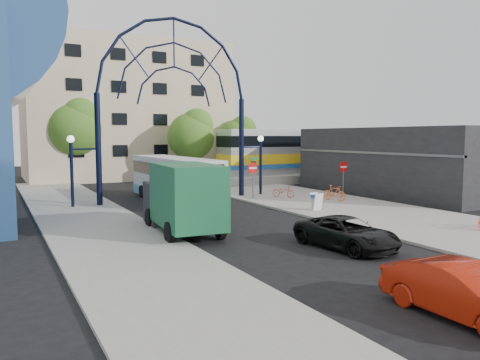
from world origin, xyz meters
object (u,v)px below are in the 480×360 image
sandwich_board (316,199)px  bike_near_b (334,193)px  train_car (334,151)px  city_bus (175,179)px  tree_north_a (192,134)px  green_truck (182,198)px  street_name_sign (253,169)px  stop_sign (253,171)px  gateway_arch (174,72)px  tree_north_b (75,127)px  tree_north_c (238,137)px  black_suv (347,233)px  bike_near_a (283,191)px  do_not_enter_sign (343,170)px  red_sedan (462,292)px

sandwich_board → bike_near_b: (3.50, 2.67, -0.11)m
train_car → city_bus: 21.86m
tree_north_a → green_truck: tree_north_a is taller
street_name_sign → city_bus: city_bus is taller
stop_sign → tree_north_a: bearing=84.6°
gateway_arch → tree_north_b: 16.72m
stop_sign → tree_north_c: tree_north_c is taller
city_bus → black_suv: city_bus is taller
bike_near_a → do_not_enter_sign: bearing=-57.6°
train_car → bike_near_b: train_car is taller
tree_north_a → bike_near_a: size_ratio=4.32×
sandwich_board → tree_north_c: (6.52, 21.95, 3.53)m
tree_north_b → green_truck: 26.02m
street_name_sign → sandwich_board: 6.78m
gateway_arch → city_bus: (-0.18, -0.29, -7.00)m
tree_north_b → tree_north_c: bearing=-7.1°
tree_north_b → stop_sign: bearing=-64.2°
train_car → green_truck: size_ratio=3.91×
tree_north_b → bike_near_b: 25.35m
bike_near_b → black_suv: bearing=-148.3°
black_suv → red_sedan: (-2.29, -6.77, 0.05)m
bike_near_b → train_car: bearing=29.8°
bike_near_a → bike_near_b: bike_near_b is taller
bike_near_a → black_suv: bearing=-149.1°
tree_north_a → tree_north_c: (6.00, 2.00, -0.33)m
tree_north_a → red_sedan: size_ratio=1.74×
tree_north_a → bike_near_a: tree_north_a is taller
black_suv → green_truck: bearing=122.2°
green_truck → black_suv: green_truck is taller
do_not_enter_sign → train_car: train_car is taller
tree_north_a → tree_north_b: tree_north_b is taller
black_suv → bike_near_a: size_ratio=2.73×
street_name_sign → green_truck: size_ratio=0.44×
tree_north_c → city_bus: tree_north_c is taller
gateway_arch → green_truck: (-3.33, -9.83, -6.98)m
red_sedan → street_name_sign: bearing=72.6°
black_suv → red_sedan: bearing=-114.7°
green_truck → black_suv: (4.59, -5.82, -0.96)m
gateway_arch → sandwich_board: size_ratio=13.80×
tree_north_a → sandwich_board: bearing=-91.5°
street_name_sign → city_bus: (-5.38, 1.11, -0.58)m
street_name_sign → tree_north_c: 16.95m
tree_north_c → bike_near_b: bearing=-98.9°
do_not_enter_sign → red_sedan: (-12.03, -18.42, -1.31)m
gateway_arch → bike_near_b: gateway_arch is taller
do_not_enter_sign → sandwich_board: (-5.40, -4.02, -1.23)m
city_bus → bike_near_a: city_bus is taller
sandwich_board → bike_near_a: bearing=75.6°
bike_near_a → gateway_arch: bearing=125.7°
tree_north_b → red_sedan: tree_north_b is taller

